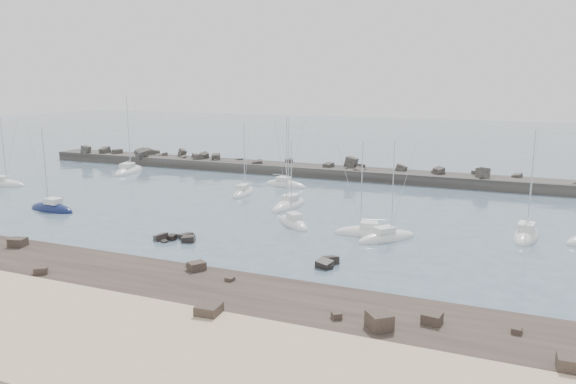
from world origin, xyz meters
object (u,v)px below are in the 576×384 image
(sailboat_2, at_px, (52,209))
(sailboat_7, at_px, (387,238))
(sailboat_4, at_px, (285,185))
(sailboat_3, at_px, (244,193))
(sailboat_8, at_px, (366,233))
(sailboat_1, at_px, (129,172))
(sailboat_9, at_px, (526,236))
(sailboat_0, at_px, (4,185))
(sailboat_5, at_px, (293,224))
(sailboat_6, at_px, (289,206))

(sailboat_2, height_order, sailboat_7, sailboat_2)
(sailboat_2, xyz_separation_m, sailboat_4, (22.67, 29.37, -0.02))
(sailboat_3, distance_m, sailboat_8, 28.58)
(sailboat_1, distance_m, sailboat_9, 74.34)
(sailboat_7, bearing_deg, sailboat_0, 174.56)
(sailboat_5, height_order, sailboat_9, sailboat_9)
(sailboat_3, bearing_deg, sailboat_9, -12.38)
(sailboat_3, bearing_deg, sailboat_2, -133.16)
(sailboat_6, bearing_deg, sailboat_7, -33.12)
(sailboat_0, bearing_deg, sailboat_1, 61.41)
(sailboat_4, bearing_deg, sailboat_0, -157.21)
(sailboat_0, bearing_deg, sailboat_2, -26.06)
(sailboat_2, bearing_deg, sailboat_7, 5.19)
(sailboat_6, distance_m, sailboat_8, 17.08)
(sailboat_5, xyz_separation_m, sailboat_9, (26.94, 5.35, 0.01))
(sailboat_6, distance_m, sailboat_9, 31.55)
(sailboat_7, bearing_deg, sailboat_2, -174.81)
(sailboat_8, xyz_separation_m, sailboat_9, (17.35, 6.14, 0.02))
(sailboat_5, height_order, sailboat_6, sailboat_6)
(sailboat_0, height_order, sailboat_8, sailboat_0)
(sailboat_1, xyz_separation_m, sailboat_5, (44.95, -24.26, -0.01))
(sailboat_5, bearing_deg, sailboat_2, -169.83)
(sailboat_9, bearing_deg, sailboat_7, -153.71)
(sailboat_7, height_order, sailboat_8, sailboat_7)
(sailboat_9, bearing_deg, sailboat_5, -168.77)
(sailboat_0, bearing_deg, sailboat_3, 13.50)
(sailboat_7, xyz_separation_m, sailboat_8, (-2.73, 1.08, 0.01))
(sailboat_3, distance_m, sailboat_9, 42.51)
(sailboat_3, xyz_separation_m, sailboat_9, (41.52, -9.12, 0.01))
(sailboat_1, height_order, sailboat_7, sailboat_1)
(sailboat_2, bearing_deg, sailboat_5, 10.17)
(sailboat_1, distance_m, sailboat_5, 51.08)
(sailboat_2, bearing_deg, sailboat_0, 153.94)
(sailboat_5, height_order, sailboat_8, sailboat_8)
(sailboat_1, relative_size, sailboat_5, 1.37)
(sailboat_1, bearing_deg, sailboat_6, -20.58)
(sailboat_5, distance_m, sailboat_7, 12.47)
(sailboat_5, relative_size, sailboat_7, 0.95)
(sailboat_5, relative_size, sailboat_9, 0.86)
(sailboat_6, bearing_deg, sailboat_4, 115.39)
(sailboat_4, distance_m, sailboat_8, 31.79)
(sailboat_3, bearing_deg, sailboat_6, -28.07)
(sailboat_0, xyz_separation_m, sailboat_9, (82.60, 0.74, 0.01))
(sailboat_3, xyz_separation_m, sailboat_4, (3.42, 8.83, -0.01))
(sailboat_9, bearing_deg, sailboat_1, 165.26)
(sailboat_4, xyz_separation_m, sailboat_9, (38.10, -17.95, 0.02))
(sailboat_1, height_order, sailboat_5, sailboat_1)
(sailboat_0, relative_size, sailboat_6, 0.90)
(sailboat_2, relative_size, sailboat_7, 1.03)
(sailboat_0, xyz_separation_m, sailboat_4, (44.50, 18.69, -0.01))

